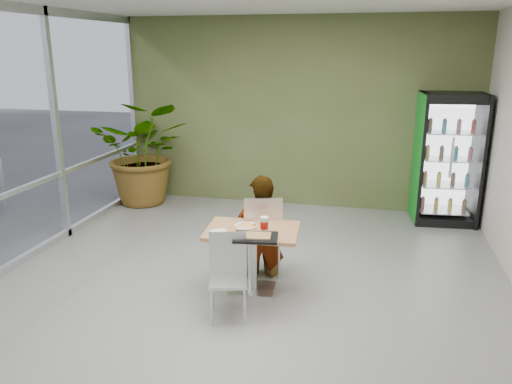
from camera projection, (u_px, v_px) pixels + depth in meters
ground at (244, 294)px, 5.62m from camera, size 7.00×7.00×0.00m
room_envelope at (243, 155)px, 5.18m from camera, size 6.00×7.00×3.20m
dining_table at (252, 247)px, 5.55m from camera, size 1.06×0.78×0.75m
chair_far at (262, 230)px, 5.92m from camera, size 0.56×0.56×1.01m
chair_near at (228, 268)px, 5.09m from camera, size 0.47×0.48×0.86m
seated_woman at (261, 237)px, 6.01m from camera, size 0.65×0.52×1.55m
pizza_plate at (245, 225)px, 5.57m from camera, size 0.33×0.25×0.03m
soda_cup at (264, 224)px, 5.41m from camera, size 0.09×0.09×0.16m
napkin_stack at (219, 232)px, 5.35m from camera, size 0.23×0.23×0.02m
cafeteria_tray at (256, 237)px, 5.21m from camera, size 0.50×0.40×0.03m
beverage_fridge at (447, 159)px, 7.73m from camera, size 0.99×0.79×2.03m
potted_plant at (145, 152)px, 8.73m from camera, size 1.88×1.71×1.83m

